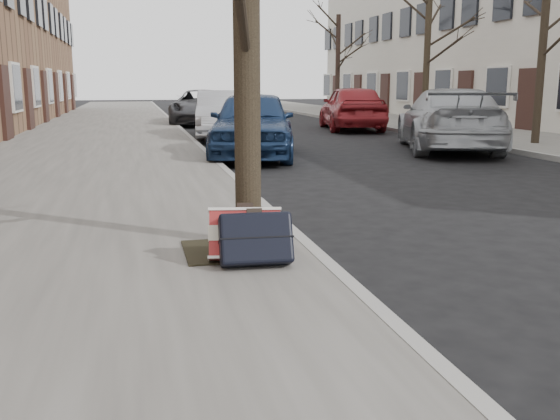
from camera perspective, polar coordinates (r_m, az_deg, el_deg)
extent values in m
plane|color=black|center=(5.36, 19.50, -6.78)|extent=(120.00, 120.00, 0.00)
cube|color=slate|center=(19.34, -15.83, 6.46)|extent=(5.00, 70.00, 0.12)
cube|color=slate|center=(22.05, 15.79, 7.03)|extent=(4.00, 70.00, 0.12)
cube|color=black|center=(5.72, -4.47, -3.66)|extent=(0.85, 0.85, 0.02)
cube|color=maroon|center=(5.33, -3.21, -2.28)|extent=(0.65, 0.44, 0.46)
cube|color=black|center=(5.18, -2.23, -2.62)|extent=(0.63, 0.39, 0.47)
imported|color=navy|center=(13.92, -2.49, 7.90)|extent=(2.72, 4.66, 1.49)
imported|color=#B7B9BF|center=(18.81, -5.21, 8.68)|extent=(2.07, 4.45, 1.41)
imported|color=#35363A|center=(25.19, -7.17, 9.30)|extent=(3.03, 5.23, 1.37)
imported|color=#979A9E|center=(15.83, 15.19, 7.97)|extent=(3.63, 5.57, 1.50)
imported|color=maroon|center=(22.27, 6.59, 9.30)|extent=(2.61, 4.88, 1.58)
cylinder|color=black|center=(17.31, 22.86, 13.32)|extent=(0.20, 0.20, 4.62)
cylinder|color=black|center=(22.82, 13.31, 14.10)|extent=(0.23, 0.23, 5.29)
cylinder|color=black|center=(31.88, 5.30, 13.09)|extent=(0.23, 0.23, 4.80)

